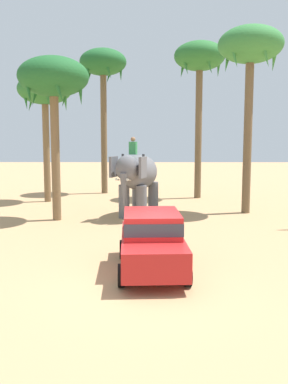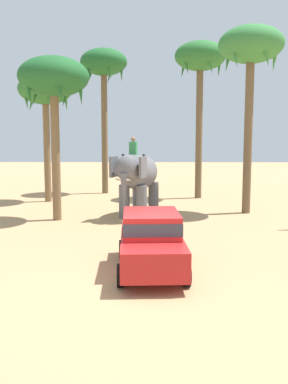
{
  "view_description": "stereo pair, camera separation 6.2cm",
  "coord_description": "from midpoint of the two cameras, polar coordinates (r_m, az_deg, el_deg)",
  "views": [
    {
      "loc": [
        0.1,
        -10.6,
        3.73
      ],
      "look_at": [
        -0.06,
        6.47,
        1.6
      ],
      "focal_mm": 39.03,
      "sensor_mm": 36.0,
      "label": 1
    },
    {
      "loc": [
        0.16,
        -10.6,
        3.73
      ],
      "look_at": [
        -0.06,
        6.47,
        1.6
      ],
      "focal_mm": 39.03,
      "sensor_mm": 36.0,
      "label": 2
    }
  ],
  "objects": [
    {
      "name": "palm_tree_leaning_seaward",
      "position": [
        26.07,
        -13.47,
        13.07
      ],
      "size": [
        3.2,
        3.2,
        7.63
      ],
      "color": "brown",
      "rests_on": "ground"
    },
    {
      "name": "palm_tree_far_back",
      "position": [
        22.29,
        14.25,
        18.14
      ],
      "size": [
        3.2,
        3.2,
        9.3
      ],
      "color": "brown",
      "rests_on": "ground"
    },
    {
      "name": "palm_tree_left_of_road",
      "position": [
        29.84,
        -5.67,
        16.56
      ],
      "size": [
        3.2,
        3.2,
        9.92
      ],
      "color": "brown",
      "rests_on": "ground"
    },
    {
      "name": "palm_tree_behind_elephant",
      "position": [
        19.92,
        -12.35,
        14.6
      ],
      "size": [
        3.2,
        3.2,
        7.48
      ],
      "color": "brown",
      "rests_on": "ground"
    },
    {
      "name": "elephant_with_mahout",
      "position": [
        20.39,
        -0.99,
        2.22
      ],
      "size": [
        2.59,
        4.02,
        3.88
      ],
      "color": "slate",
      "rests_on": "ground"
    },
    {
      "name": "palm_tree_near_hut",
      "position": [
        27.51,
        7.53,
        17.2
      ],
      "size": [
        3.2,
        3.2,
        9.84
      ],
      "color": "brown",
      "rests_on": "ground"
    },
    {
      "name": "ground_plane",
      "position": [
        11.24,
        -0.16,
        -12.27
      ],
      "size": [
        120.0,
        120.0,
        0.0
      ],
      "primitive_type": "plane",
      "color": "tan"
    },
    {
      "name": "car_sedan_foreground",
      "position": [
        11.97,
        0.92,
        -6.43
      ],
      "size": [
        2.03,
        4.18,
        1.7
      ],
      "color": "red",
      "rests_on": "ground"
    }
  ]
}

